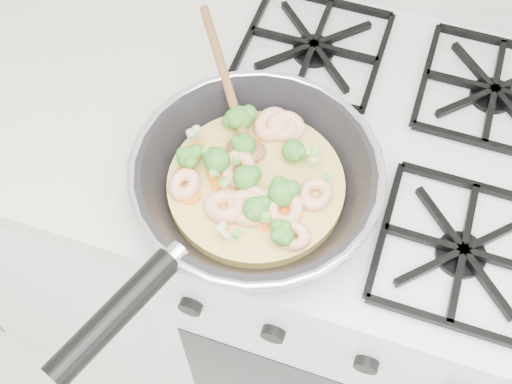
% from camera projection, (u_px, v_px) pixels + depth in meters
% --- Properties ---
extents(stove, '(0.60, 0.60, 0.92)m').
position_uv_depth(stove, '(345.00, 264.00, 1.37)').
color(stove, white).
rests_on(stove, ground).
extents(counter_left, '(1.00, 0.60, 0.90)m').
position_uv_depth(counter_left, '(15.00, 166.00, 1.52)').
color(counter_left, white).
rests_on(counter_left, ground).
extents(skillet, '(0.35, 0.59, 0.09)m').
position_uv_depth(skillet, '(253.00, 181.00, 0.89)').
color(skillet, black).
rests_on(skillet, stove).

